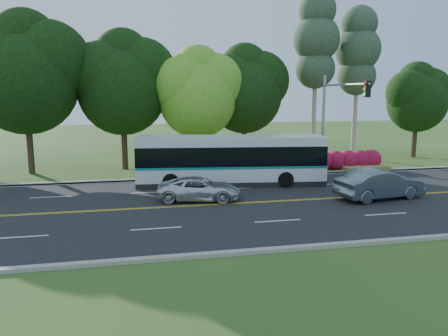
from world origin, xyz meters
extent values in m
plane|color=#28531B|center=(0.00, 0.00, 0.00)|extent=(120.00, 120.00, 0.00)
cube|color=black|center=(0.00, 0.00, 0.01)|extent=(60.00, 14.00, 0.02)
cube|color=#A09C90|center=(0.00, 7.15, 0.07)|extent=(60.00, 0.30, 0.15)
cube|color=#A09C90|center=(0.00, -7.15, 0.07)|extent=(60.00, 0.30, 0.15)
cube|color=#28531B|center=(0.00, 9.00, 0.05)|extent=(60.00, 4.00, 0.10)
cube|color=gold|center=(0.00, -0.08, 0.02)|extent=(57.00, 0.10, 0.00)
cube|color=gold|center=(0.00, 0.08, 0.02)|extent=(57.00, 0.10, 0.00)
cube|color=silver|center=(-11.50, -3.50, 0.02)|extent=(2.20, 0.12, 0.00)
cube|color=silver|center=(-6.00, -3.50, 0.02)|extent=(2.20, 0.12, 0.00)
cube|color=silver|center=(-0.50, -3.50, 0.02)|extent=(2.20, 0.12, 0.00)
cube|color=silver|center=(5.00, -3.50, 0.02)|extent=(2.20, 0.12, 0.00)
cube|color=silver|center=(-11.50, 3.50, 0.02)|extent=(2.20, 0.12, 0.00)
cube|color=silver|center=(-6.00, 3.50, 0.02)|extent=(2.20, 0.12, 0.00)
cube|color=silver|center=(-0.50, 3.50, 0.02)|extent=(2.20, 0.12, 0.00)
cube|color=silver|center=(5.00, 3.50, 0.02)|extent=(2.20, 0.12, 0.00)
cube|color=silver|center=(10.50, 3.50, 0.02)|extent=(2.20, 0.12, 0.00)
cube|color=silver|center=(0.00, 6.85, 0.02)|extent=(57.00, 0.12, 0.00)
cube|color=silver|center=(0.00, -6.85, 0.02)|extent=(57.00, 0.12, 0.00)
cylinder|color=#302215|center=(-14.00, 11.00, 1.98)|extent=(0.44, 0.44, 3.96)
sphere|color=black|center=(-14.00, 11.00, 6.48)|extent=(7.20, 7.20, 7.20)
sphere|color=black|center=(-12.38, 11.30, 7.92)|extent=(5.76, 5.76, 5.76)
sphere|color=black|center=(-15.44, 10.80, 7.74)|extent=(5.40, 5.40, 5.40)
sphere|color=black|center=(-13.90, 11.40, 9.18)|extent=(4.68, 4.68, 4.68)
cylinder|color=#302215|center=(-7.50, 12.00, 1.80)|extent=(0.44, 0.44, 3.60)
sphere|color=black|center=(-7.50, 12.00, 5.91)|extent=(6.60, 6.60, 6.60)
sphere|color=black|center=(-6.02, 12.30, 7.23)|extent=(5.28, 5.28, 5.28)
sphere|color=black|center=(-8.82, 11.80, 7.06)|extent=(4.95, 4.95, 4.95)
sphere|color=black|center=(-7.40, 12.40, 8.38)|extent=(4.29, 4.29, 4.29)
cylinder|color=#302215|center=(-2.00, 11.00, 1.62)|extent=(0.44, 0.44, 3.24)
sphere|color=#60961F|center=(-2.00, 11.00, 5.27)|extent=(5.80, 5.80, 5.80)
sphere|color=#60961F|center=(-0.69, 11.30, 6.43)|extent=(4.64, 4.64, 4.64)
sphere|color=#60961F|center=(-3.16, 10.80, 6.29)|extent=(4.35, 4.35, 4.35)
sphere|color=#60961F|center=(-1.90, 11.40, 7.45)|extent=(3.77, 3.77, 3.77)
cylinder|color=#302215|center=(2.00, 12.50, 1.71)|extent=(0.44, 0.44, 3.42)
sphere|color=black|center=(2.00, 12.50, 5.52)|extent=(6.00, 6.00, 6.00)
sphere|color=black|center=(3.35, 12.80, 6.72)|extent=(4.80, 4.80, 4.80)
sphere|color=black|center=(0.80, 12.30, 6.57)|extent=(4.50, 4.50, 4.50)
sphere|color=black|center=(2.10, 12.90, 7.77)|extent=(3.90, 3.90, 3.90)
cylinder|color=#ADA28B|center=(8.00, 12.50, 4.90)|extent=(0.40, 0.40, 9.80)
sphere|color=#30492D|center=(8.00, 12.50, 7.70)|extent=(3.23, 3.23, 3.23)
sphere|color=#30492D|center=(8.00, 12.50, 10.08)|extent=(3.80, 3.80, 3.80)
sphere|color=#30492D|center=(8.00, 12.50, 12.32)|extent=(3.04, 3.04, 3.04)
cylinder|color=#ADA28B|center=(12.00, 13.00, 4.55)|extent=(0.40, 0.40, 9.10)
sphere|color=#30492D|center=(12.00, 13.00, 7.15)|extent=(3.23, 3.23, 3.23)
sphere|color=#30492D|center=(12.00, 13.00, 9.36)|extent=(3.80, 3.80, 3.80)
sphere|color=#30492D|center=(12.00, 13.00, 11.44)|extent=(3.04, 3.04, 3.04)
cylinder|color=#302215|center=(18.00, 13.00, 1.53)|extent=(0.44, 0.44, 3.06)
sphere|color=black|center=(18.00, 13.00, 4.88)|extent=(5.20, 5.20, 5.20)
sphere|color=black|center=(19.17, 13.30, 5.92)|extent=(4.16, 4.16, 4.16)
sphere|color=black|center=(16.96, 12.80, 5.79)|extent=(3.90, 3.90, 3.90)
sphere|color=black|center=(18.10, 13.40, 6.83)|extent=(3.38, 3.38, 3.38)
sphere|color=maroon|center=(3.00, 8.20, 0.75)|extent=(1.50, 1.50, 1.50)
sphere|color=maroon|center=(4.00, 8.20, 0.75)|extent=(1.50, 1.50, 1.50)
sphere|color=maroon|center=(5.00, 8.20, 0.75)|extent=(1.50, 1.50, 1.50)
sphere|color=maroon|center=(6.00, 8.20, 0.75)|extent=(1.50, 1.50, 1.50)
sphere|color=maroon|center=(7.00, 8.20, 0.75)|extent=(1.50, 1.50, 1.50)
sphere|color=maroon|center=(8.00, 8.20, 0.75)|extent=(1.50, 1.50, 1.50)
sphere|color=maroon|center=(9.00, 8.20, 0.75)|extent=(1.50, 1.50, 1.50)
sphere|color=maroon|center=(10.00, 8.20, 0.75)|extent=(1.50, 1.50, 1.50)
sphere|color=maroon|center=(11.00, 8.20, 0.75)|extent=(1.50, 1.50, 1.50)
cube|color=olive|center=(10.00, 7.40, 0.20)|extent=(3.50, 1.40, 0.40)
cylinder|color=#96989E|center=(6.50, 7.30, 3.50)|extent=(0.20, 0.20, 7.00)
cylinder|color=#96989E|center=(6.50, 4.30, 6.30)|extent=(0.14, 6.00, 0.14)
cube|color=black|center=(6.50, 1.50, 6.00)|extent=(0.32, 0.28, 0.95)
sphere|color=red|center=(6.33, 1.50, 6.30)|extent=(0.18, 0.18, 0.18)
sphere|color=yellow|center=(6.33, 1.50, 6.00)|extent=(0.18, 0.18, 0.18)
sphere|color=#19D833|center=(6.33, 1.50, 5.70)|extent=(0.18, 0.18, 0.18)
cube|color=silver|center=(-0.83, 4.79, 0.85)|extent=(11.97, 3.99, 0.97)
cube|color=black|center=(-0.83, 4.79, 1.94)|extent=(11.92, 4.02, 1.21)
cube|color=silver|center=(-0.83, 4.79, 2.82)|extent=(11.97, 3.99, 0.55)
cube|color=#0D7C76|center=(-0.83, 4.79, 1.28)|extent=(11.92, 4.03, 0.14)
cube|color=black|center=(-6.62, 5.54, 2.03)|extent=(0.36, 2.29, 1.67)
cube|color=#19E54C|center=(-6.61, 5.54, 2.97)|extent=(0.24, 1.49, 0.22)
cube|color=black|center=(-0.83, 4.79, 0.19)|extent=(11.96, 3.89, 0.34)
cylinder|color=black|center=(-4.71, 4.11, 0.51)|extent=(1.01, 0.40, 0.98)
cylinder|color=black|center=(-4.41, 6.43, 0.51)|extent=(1.01, 0.40, 0.98)
cylinder|color=black|center=(2.29, 3.21, 0.51)|extent=(1.01, 0.40, 0.98)
cylinder|color=black|center=(2.59, 5.53, 0.51)|extent=(1.01, 0.40, 0.98)
imported|color=slate|center=(6.37, -0.61, 0.84)|extent=(5.19, 2.54, 1.64)
imported|color=silver|center=(-3.41, 1.12, 0.64)|extent=(4.79, 2.91, 1.24)
camera|label=1|loc=(-6.84, -21.83, 5.85)|focal=35.00mm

